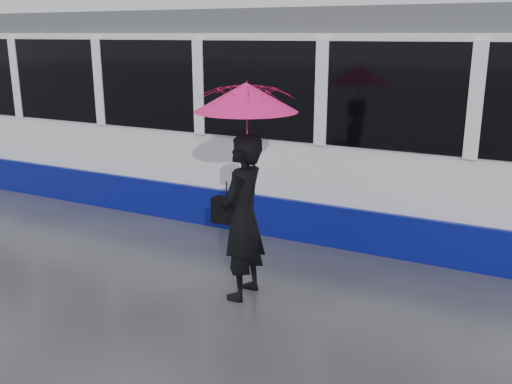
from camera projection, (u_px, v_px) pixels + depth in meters
The scene contains 6 objects.
ground at pixel (241, 267), 7.58m from camera, with size 90.00×90.00×0.00m, color #2D2D32.
rails at pixel (312, 215), 9.72m from camera, with size 34.00×1.51×0.02m.
tram at pixel (168, 109), 10.57m from camera, with size 26.00×2.56×3.35m.
woman at pixel (243, 218), 6.51m from camera, with size 0.70×0.46×1.93m, color black.
umbrella at pixel (246, 118), 6.18m from camera, with size 1.16×1.16×1.30m.
handbag at pixel (227, 211), 6.61m from camera, with size 0.35×0.16×0.48m.
Camera 1 is at (3.43, -6.15, 3.00)m, focal length 40.00 mm.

